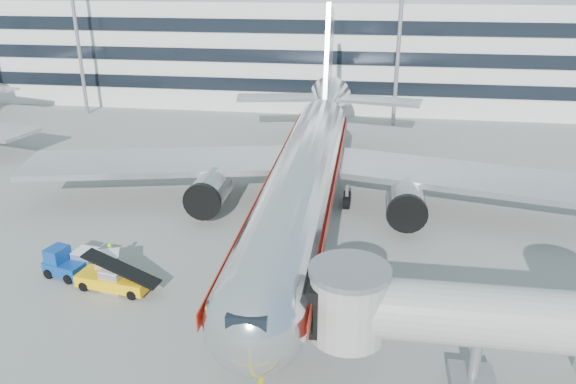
# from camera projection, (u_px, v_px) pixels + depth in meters

# --- Properties ---
(ground) EXTENTS (180.00, 180.00, 0.00)m
(ground) POSITION_uv_depth(u_px,v_px,m) (287.00, 286.00, 36.85)
(ground) COLOR gray
(ground) RESTS_ON ground
(lead_in_line) EXTENTS (0.25, 70.00, 0.01)m
(lead_in_line) POSITION_uv_depth(u_px,v_px,m) (305.00, 222.00, 46.02)
(lead_in_line) COLOR yellow
(lead_in_line) RESTS_ON ground
(main_jet) EXTENTS (50.95, 48.70, 16.06)m
(main_jet) POSITION_uv_depth(u_px,v_px,m) (308.00, 167.00, 46.02)
(main_jet) COLOR silver
(main_jet) RESTS_ON ground
(jet_bridge) EXTENTS (17.80, 4.50, 7.00)m
(jet_bridge) POSITION_uv_depth(u_px,v_px,m) (518.00, 324.00, 26.43)
(jet_bridge) COLOR silver
(jet_bridge) RESTS_ON ground
(terminal) EXTENTS (150.00, 24.25, 15.60)m
(terminal) POSITION_uv_depth(u_px,v_px,m) (341.00, 47.00, 87.09)
(terminal) COLOR silver
(terminal) RESTS_ON ground
(light_mast_west) EXTENTS (2.40, 1.20, 25.45)m
(light_mast_west) POSITION_uv_depth(u_px,v_px,m) (73.00, 4.00, 74.49)
(light_mast_west) COLOR gray
(light_mast_west) RESTS_ON ground
(light_mast_centre) EXTENTS (2.40, 1.20, 25.45)m
(light_mast_centre) POSITION_uv_depth(u_px,v_px,m) (401.00, 7.00, 68.74)
(light_mast_centre) COLOR gray
(light_mast_centre) RESTS_ON ground
(belt_loader) EXTENTS (5.22, 2.48, 2.44)m
(belt_loader) POSITION_uv_depth(u_px,v_px,m) (114.00, 279.00, 36.34)
(belt_loader) COLOR #F9B20A
(belt_loader) RESTS_ON ground
(baggage_tug) EXTENTS (3.01, 2.31, 2.02)m
(baggage_tug) POSITION_uv_depth(u_px,v_px,m) (63.00, 264.00, 37.87)
(baggage_tug) COLOR navy
(baggage_tug) RESTS_ON ground
(cargo_container_left) EXTENTS (2.04, 2.04, 1.68)m
(cargo_container_left) POSITION_uv_depth(u_px,v_px,m) (108.00, 265.00, 37.83)
(cargo_container_left) COLOR #B5B7BC
(cargo_container_left) RESTS_ON ground
(cargo_container_right) EXTENTS (1.60, 1.60, 1.50)m
(cargo_container_right) POSITION_uv_depth(u_px,v_px,m) (86.00, 260.00, 38.63)
(cargo_container_right) COLOR #B5B7BC
(cargo_container_right) RESTS_ON ground
(cargo_container_front) EXTENTS (1.69, 1.69, 1.51)m
(cargo_container_front) POSITION_uv_depth(u_px,v_px,m) (115.00, 279.00, 36.28)
(cargo_container_front) COLOR #B5B7BC
(cargo_container_front) RESTS_ON ground
(ramp_worker) EXTENTS (0.74, 0.81, 1.85)m
(ramp_worker) POSITION_uv_depth(u_px,v_px,m) (112.00, 256.00, 38.84)
(ramp_worker) COLOR #93FF1A
(ramp_worker) RESTS_ON ground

